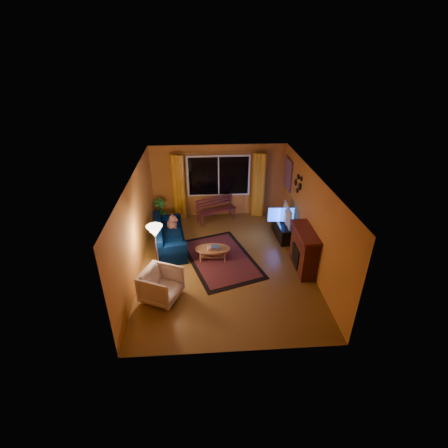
{
  "coord_description": "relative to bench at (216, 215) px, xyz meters",
  "views": [
    {
      "loc": [
        -0.52,
        -7.35,
        5.19
      ],
      "look_at": [
        0.0,
        0.3,
        1.05
      ],
      "focal_mm": 26.0,
      "sensor_mm": 36.0,
      "label": 1
    }
  ],
  "objects": [
    {
      "name": "rug",
      "position": [
        0.0,
        -2.31,
        -0.19
      ],
      "size": [
        2.42,
        3.04,
        0.02
      ],
      "primitive_type": "cube",
      "rotation": [
        0.0,
        0.0,
        0.32
      ],
      "color": "maroon",
      "rests_on": "ground"
    },
    {
      "name": "potted_plant",
      "position": [
        -1.89,
        0.03,
        0.22
      ],
      "size": [
        0.63,
        0.63,
        0.85
      ],
      "primitive_type": "imported",
      "rotation": [
        0.0,
        0.0,
        0.42
      ],
      "color": "#235B1E",
      "rests_on": "ground"
    },
    {
      "name": "window",
      "position": [
        0.11,
        0.44,
        1.25
      ],
      "size": [
        2.0,
        0.02,
        1.3
      ],
      "primitive_type": "cube",
      "color": "black",
      "rests_on": "wall_back"
    },
    {
      "name": "wall_back",
      "position": [
        0.11,
        0.51,
        1.05
      ],
      "size": [
        4.5,
        0.02,
        2.5
      ],
      "primitive_type": "cube",
      "color": "#BD742C",
      "rests_on": "ground"
    },
    {
      "name": "ceiling",
      "position": [
        0.11,
        -2.5,
        2.31
      ],
      "size": [
        4.5,
        6.0,
        0.02
      ],
      "primitive_type": "cube",
      "color": "white",
      "rests_on": "ground"
    },
    {
      "name": "armchair",
      "position": [
        -1.47,
        -3.84,
        0.21
      ],
      "size": [
        1.02,
        1.05,
        0.83
      ],
      "primitive_type": "imported",
      "rotation": [
        0.0,
        0.0,
        1.16
      ],
      "color": "beige",
      "rests_on": "ground"
    },
    {
      "name": "dog",
      "position": [
        -1.39,
        -1.18,
        0.41
      ],
      "size": [
        0.36,
        0.45,
        0.45
      ],
      "primitive_type": null,
      "rotation": [
        0.0,
        0.0,
        -0.15
      ],
      "color": "brown",
      "rests_on": "sofa"
    },
    {
      "name": "wall_left",
      "position": [
        -2.15,
        -2.5,
        1.05
      ],
      "size": [
        0.02,
        6.0,
        2.5
      ],
      "primitive_type": "cube",
      "color": "#BD742C",
      "rests_on": "ground"
    },
    {
      "name": "curtain_left",
      "position": [
        -1.24,
        0.38,
        0.92
      ],
      "size": [
        0.36,
        0.36,
        2.24
      ],
      "primitive_type": "cylinder",
      "color": "orange",
      "rests_on": "ground"
    },
    {
      "name": "tv_console",
      "position": [
        2.01,
        -1.22,
        0.04
      ],
      "size": [
        0.46,
        1.2,
        0.49
      ],
      "primitive_type": "cube",
      "rotation": [
        0.0,
        0.0,
        0.06
      ],
      "color": "black",
      "rests_on": "ground"
    },
    {
      "name": "television",
      "position": [
        2.01,
        -1.22,
        0.57
      ],
      "size": [
        0.19,
        0.99,
        0.57
      ],
      "primitive_type": "imported",
      "rotation": [
        0.0,
        0.0,
        1.51
      ],
      "color": "black",
      "rests_on": "tv_console"
    },
    {
      "name": "painting",
      "position": [
        2.33,
        -0.05,
        1.45
      ],
      "size": [
        0.04,
        0.76,
        0.96
      ],
      "primitive_type": "cube",
      "color": "orange",
      "rests_on": "wall_right"
    },
    {
      "name": "floor",
      "position": [
        0.11,
        -2.5,
        -0.21
      ],
      "size": [
        4.5,
        6.0,
        0.02
      ],
      "primitive_type": "cube",
      "color": "brown",
      "rests_on": "ground"
    },
    {
      "name": "bench",
      "position": [
        0.0,
        0.0,
        0.0
      ],
      "size": [
        1.39,
        0.91,
        0.4
      ],
      "primitive_type": "cube",
      "rotation": [
        0.0,
        0.0,
        0.42
      ],
      "color": "#4E1C1D",
      "rests_on": "ground"
    },
    {
      "name": "wall_right",
      "position": [
        2.37,
        -2.5,
        1.05
      ],
      "size": [
        0.02,
        6.0,
        2.5
      ],
      "primitive_type": "cube",
      "color": "#BD742C",
      "rests_on": "ground"
    },
    {
      "name": "curtain_rod",
      "position": [
        0.11,
        0.4,
        2.05
      ],
      "size": [
        3.2,
        0.03,
        0.03
      ],
      "primitive_type": "cylinder",
      "rotation": [
        0.0,
        1.57,
        0.0
      ],
      "color": "#BF8C3F",
      "rests_on": "wall_back"
    },
    {
      "name": "curtain_right",
      "position": [
        1.46,
        0.38,
        0.92
      ],
      "size": [
        0.36,
        0.36,
        2.24
      ],
      "primitive_type": "cylinder",
      "color": "orange",
      "rests_on": "ground"
    },
    {
      "name": "mirror_cluster",
      "position": [
        2.32,
        -1.2,
        1.6
      ],
      "size": [
        0.06,
        0.6,
        0.56
      ],
      "primitive_type": null,
      "color": "black",
      "rests_on": "wall_right"
    },
    {
      "name": "sofa",
      "position": [
        -1.44,
        -1.62,
        0.19
      ],
      "size": [
        1.09,
        2.02,
        0.78
      ],
      "primitive_type": "cube",
      "rotation": [
        0.0,
        0.0,
        0.14
      ],
      "color": "black",
      "rests_on": "ground"
    },
    {
      "name": "fireplace",
      "position": [
        2.16,
        -2.9,
        0.35
      ],
      "size": [
        0.4,
        1.2,
        1.1
      ],
      "primitive_type": "cube",
      "color": "maroon",
      "rests_on": "ground"
    },
    {
      "name": "coffee_table",
      "position": [
        -0.21,
        -2.3,
        -0.03
      ],
      "size": [
        1.04,
        1.04,
        0.35
      ],
      "primitive_type": "cylinder",
      "rotation": [
        0.0,
        0.0,
        -0.07
      ],
      "color": "#A26F48",
      "rests_on": "ground"
    },
    {
      "name": "floor_lamp",
      "position": [
        -1.64,
        -2.88,
        0.51
      ],
      "size": [
        0.28,
        0.28,
        1.42
      ],
      "primitive_type": "cylinder",
      "rotation": [
        0.0,
        0.0,
        0.19
      ],
      "color": "#BF8C3F",
      "rests_on": "ground"
    }
  ]
}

